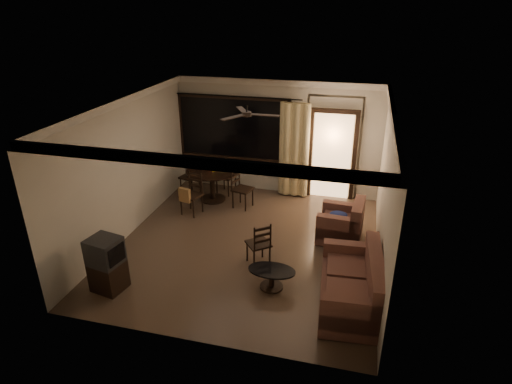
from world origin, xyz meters
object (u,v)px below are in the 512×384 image
(dining_table, at_px, (212,177))
(tv_cabinet, at_px, (107,264))
(dining_chair_north, at_px, (226,183))
(sofa, at_px, (354,287))
(dining_chair_west, at_px, (191,183))
(dining_chair_south, at_px, (191,201))
(dining_chair_east, at_px, (242,196))
(side_chair, at_px, (259,251))
(armchair, at_px, (343,224))
(coffee_table, at_px, (272,276))

(dining_table, bearing_deg, tv_cabinet, -97.52)
(dining_chair_north, height_order, sofa, dining_chair_north)
(dining_chair_west, xyz_separation_m, dining_chair_south, (0.44, -1.04, 0.02))
(dining_chair_north, bearing_deg, dining_chair_east, 147.47)
(sofa, height_order, side_chair, sofa)
(dining_chair_south, distance_m, armchair, 3.42)
(armchair, bearing_deg, dining_chair_east, 162.44)
(dining_chair_north, bearing_deg, sofa, 146.15)
(dining_table, xyz_separation_m, sofa, (3.50, -3.24, -0.24))
(sofa, distance_m, coffee_table, 1.37)
(dining_chair_west, bearing_deg, side_chair, 56.67)
(dining_table, relative_size, coffee_table, 1.52)
(dining_chair_north, relative_size, armchair, 1.04)
(coffee_table, bearing_deg, dining_table, 124.83)
(dining_table, distance_m, dining_chair_west, 0.76)
(tv_cabinet, bearing_deg, sofa, 18.42)
(tv_cabinet, bearing_deg, dining_table, 93.24)
(dining_chair_north, bearing_deg, side_chair, 132.77)
(dining_chair_south, distance_m, dining_chair_north, 1.34)
(dining_chair_north, relative_size, coffee_table, 1.18)
(dining_chair_east, xyz_separation_m, tv_cabinet, (-1.31, -3.57, 0.20))
(dining_chair_east, relative_size, dining_chair_south, 1.00)
(dining_chair_east, relative_size, sofa, 0.54)
(armchair, bearing_deg, tv_cabinet, -140.15)
(armchair, distance_m, coffee_table, 2.17)
(dining_chair_south, height_order, sofa, dining_chair_south)
(dining_table, height_order, coffee_table, dining_table)
(dining_chair_east, height_order, dining_chair_south, same)
(sofa, bearing_deg, coffee_table, 168.99)
(dining_table, distance_m, coffee_table, 3.77)
(coffee_table, bearing_deg, side_chair, 120.87)
(side_chair, bearing_deg, dining_chair_east, -105.56)
(armchair, relative_size, coffee_table, 1.13)
(tv_cabinet, xyz_separation_m, sofa, (4.00, 0.54, -0.12))
(dining_chair_north, distance_m, coffee_table, 4.03)
(side_chair, bearing_deg, sofa, 116.52)
(dining_table, bearing_deg, sofa, -42.82)
(dining_table, height_order, dining_chair_north, dining_table)
(dining_chair_south, bearing_deg, dining_chair_west, 127.21)
(dining_table, height_order, dining_chair_south, dining_table)
(dining_chair_north, bearing_deg, dining_table, 81.12)
(dining_chair_south, xyz_separation_m, armchair, (3.40, -0.35, 0.05))
(dining_chair_south, height_order, side_chair, dining_chair_south)
(dining_chair_north, xyz_separation_m, coffee_table, (1.95, -3.53, -0.05))
(armchair, bearing_deg, dining_chair_north, 156.13)
(dining_chair_south, bearing_deg, tv_cabinet, -81.23)
(dining_table, xyz_separation_m, dining_chair_north, (0.19, 0.45, -0.32))
(coffee_table, bearing_deg, dining_chair_south, 136.34)
(tv_cabinet, bearing_deg, dining_chair_south, 95.23)
(dining_table, bearing_deg, dining_chair_west, 162.46)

